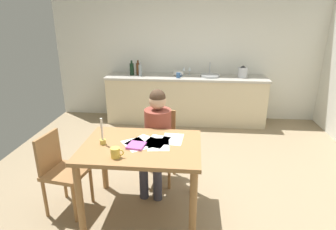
{
  "coord_description": "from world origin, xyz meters",
  "views": [
    {
      "loc": [
        0.16,
        -3.03,
        2.0
      ],
      "look_at": [
        -0.14,
        0.19,
        0.85
      ],
      "focal_mm": 30.33,
      "sensor_mm": 36.0,
      "label": 1
    }
  ],
  "objects_px": {
    "book_magazine": "(136,146)",
    "mixing_bowl": "(178,73)",
    "bottle_oil": "(132,69)",
    "stovetop_kettle": "(243,72)",
    "bottle_vinegar": "(138,69)",
    "coffee_mug": "(116,153)",
    "chair_side_empty": "(61,169)",
    "bottle_wine_red": "(140,70)",
    "wine_glass_near_sink": "(190,69)",
    "dining_table": "(142,156)",
    "chair_at_table": "(159,142)",
    "sink_unit": "(210,75)",
    "wine_glass_by_kettle": "(184,69)",
    "teacup_on_counter": "(178,75)",
    "candlestick": "(102,137)",
    "person_seated": "(157,133)"
  },
  "relations": [
    {
      "from": "bottle_wine_red",
      "to": "teacup_on_counter",
      "type": "relative_size",
      "value": 2.25
    },
    {
      "from": "wine_glass_by_kettle",
      "to": "dining_table",
      "type": "bearing_deg",
      "value": -95.79
    },
    {
      "from": "candlestick",
      "to": "bottle_oil",
      "type": "xyz_separation_m",
      "value": [
        -0.31,
        2.8,
        0.16
      ]
    },
    {
      "from": "teacup_on_counter",
      "to": "book_magazine",
      "type": "bearing_deg",
      "value": -95.44
    },
    {
      "from": "book_magazine",
      "to": "dining_table",
      "type": "bearing_deg",
      "value": 56.7
    },
    {
      "from": "person_seated",
      "to": "wine_glass_by_kettle",
      "type": "distance_m",
      "value": 2.41
    },
    {
      "from": "sink_unit",
      "to": "wine_glass_near_sink",
      "type": "bearing_deg",
      "value": 159.26
    },
    {
      "from": "bottle_oil",
      "to": "stovetop_kettle",
      "type": "xyz_separation_m",
      "value": [
        2.07,
        -0.03,
        -0.02
      ]
    },
    {
      "from": "mixing_bowl",
      "to": "stovetop_kettle",
      "type": "relative_size",
      "value": 0.93
    },
    {
      "from": "coffee_mug",
      "to": "bottle_oil",
      "type": "xyz_separation_m",
      "value": [
        -0.51,
        3.06,
        0.19
      ]
    },
    {
      "from": "book_magazine",
      "to": "bottle_oil",
      "type": "relative_size",
      "value": 0.62
    },
    {
      "from": "dining_table",
      "to": "book_magazine",
      "type": "height_order",
      "value": "book_magazine"
    },
    {
      "from": "coffee_mug",
      "to": "wine_glass_near_sink",
      "type": "height_order",
      "value": "wine_glass_near_sink"
    },
    {
      "from": "coffee_mug",
      "to": "book_magazine",
      "type": "distance_m",
      "value": 0.28
    },
    {
      "from": "dining_table",
      "to": "wine_glass_by_kettle",
      "type": "relative_size",
      "value": 7.67
    },
    {
      "from": "wine_glass_near_sink",
      "to": "teacup_on_counter",
      "type": "xyz_separation_m",
      "value": [
        -0.19,
        -0.3,
        -0.06
      ]
    },
    {
      "from": "bottle_wine_red",
      "to": "person_seated",
      "type": "bearing_deg",
      "value": -74.61
    },
    {
      "from": "sink_unit",
      "to": "wine_glass_by_kettle",
      "type": "height_order",
      "value": "sink_unit"
    },
    {
      "from": "bottle_wine_red",
      "to": "wine_glass_near_sink",
      "type": "relative_size",
      "value": 1.65
    },
    {
      "from": "sink_unit",
      "to": "chair_at_table",
      "type": "bearing_deg",
      "value": -108.39
    },
    {
      "from": "person_seated",
      "to": "bottle_vinegar",
      "type": "bearing_deg",
      "value": 106.14
    },
    {
      "from": "bottle_oil",
      "to": "mixing_bowl",
      "type": "distance_m",
      "value": 0.89
    },
    {
      "from": "bottle_oil",
      "to": "bottle_vinegar",
      "type": "relative_size",
      "value": 0.99
    },
    {
      "from": "dining_table",
      "to": "candlestick",
      "type": "height_order",
      "value": "candlestick"
    },
    {
      "from": "bottle_vinegar",
      "to": "chair_side_empty",
      "type": "bearing_deg",
      "value": -95.54
    },
    {
      "from": "sink_unit",
      "to": "teacup_on_counter",
      "type": "xyz_separation_m",
      "value": [
        -0.58,
        -0.15,
        0.02
      ]
    },
    {
      "from": "book_magazine",
      "to": "bottle_oil",
      "type": "xyz_separation_m",
      "value": [
        -0.65,
        2.82,
        0.23
      ]
    },
    {
      "from": "sink_unit",
      "to": "mixing_bowl",
      "type": "xyz_separation_m",
      "value": [
        -0.59,
        0.03,
        0.02
      ]
    },
    {
      "from": "bottle_vinegar",
      "to": "dining_table",
      "type": "bearing_deg",
      "value": -78.38
    },
    {
      "from": "book_magazine",
      "to": "mixing_bowl",
      "type": "xyz_separation_m",
      "value": [
        0.24,
        2.83,
        0.16
      ]
    },
    {
      "from": "person_seated",
      "to": "chair_side_empty",
      "type": "bearing_deg",
      "value": -148.72
    },
    {
      "from": "stovetop_kettle",
      "to": "wine_glass_near_sink",
      "type": "height_order",
      "value": "stovetop_kettle"
    },
    {
      "from": "coffee_mug",
      "to": "wine_glass_by_kettle",
      "type": "xyz_separation_m",
      "value": [
        0.48,
        3.18,
        0.18
      ]
    },
    {
      "from": "wine_glass_near_sink",
      "to": "book_magazine",
      "type": "bearing_deg",
      "value": -98.58
    },
    {
      "from": "bottle_oil",
      "to": "wine_glass_near_sink",
      "type": "relative_size",
      "value": 1.79
    },
    {
      "from": "candlestick",
      "to": "bottle_vinegar",
      "type": "relative_size",
      "value": 0.99
    },
    {
      "from": "chair_at_table",
      "to": "wine_glass_near_sink",
      "type": "relative_size",
      "value": 5.75
    },
    {
      "from": "dining_table",
      "to": "chair_at_table",
      "type": "distance_m",
      "value": 0.7
    },
    {
      "from": "bottle_wine_red",
      "to": "wine_glass_near_sink",
      "type": "height_order",
      "value": "bottle_wine_red"
    },
    {
      "from": "teacup_on_counter",
      "to": "coffee_mug",
      "type": "bearing_deg",
      "value": -97.74
    },
    {
      "from": "bottle_vinegar",
      "to": "coffee_mug",
      "type": "bearing_deg",
      "value": -82.7
    },
    {
      "from": "coffee_mug",
      "to": "wine_glass_near_sink",
      "type": "relative_size",
      "value": 0.8
    },
    {
      "from": "dining_table",
      "to": "bottle_oil",
      "type": "bearing_deg",
      "value": 104.0
    },
    {
      "from": "bottle_oil",
      "to": "sink_unit",
      "type": "bearing_deg",
      "value": -0.96
    },
    {
      "from": "coffee_mug",
      "to": "candlestick",
      "type": "xyz_separation_m",
      "value": [
        -0.2,
        0.26,
        0.03
      ]
    },
    {
      "from": "book_magazine",
      "to": "bottle_wine_red",
      "type": "height_order",
      "value": "bottle_wine_red"
    },
    {
      "from": "chair_at_table",
      "to": "wine_glass_by_kettle",
      "type": "relative_size",
      "value": 5.75
    },
    {
      "from": "bottle_oil",
      "to": "chair_side_empty",
      "type": "bearing_deg",
      "value": -93.2
    },
    {
      "from": "chair_at_table",
      "to": "book_magazine",
      "type": "distance_m",
      "value": 0.78
    },
    {
      "from": "wine_glass_near_sink",
      "to": "teacup_on_counter",
      "type": "distance_m",
      "value": 0.36
    }
  ]
}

